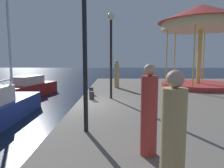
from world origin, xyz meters
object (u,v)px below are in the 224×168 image
(sailboat_blue, at_px, (0,107))
(carousel, at_px, (201,25))
(person_near_carousel, at_px, (149,113))
(lamp_post_far_end, at_px, (111,40))
(bollard_north, at_px, (91,91))
(bollard_center, at_px, (92,95))
(person_by_the_water, at_px, (117,75))
(person_mid_promenade, at_px, (173,141))
(motorboat_red, at_px, (29,89))
(lamp_post_mid_promenade, at_px, (85,28))

(sailboat_blue, bearing_deg, carousel, 26.36)
(sailboat_blue, relative_size, person_near_carousel, 3.45)
(lamp_post_far_end, distance_m, bollard_north, 3.17)
(sailboat_blue, bearing_deg, person_near_carousel, -39.53)
(bollard_center, bearing_deg, sailboat_blue, -165.83)
(bollard_north, distance_m, person_by_the_water, 3.23)
(person_mid_promenade, distance_m, person_near_carousel, 1.36)
(lamp_post_far_end, height_order, person_mid_promenade, lamp_post_far_end)
(motorboat_red, distance_m, person_by_the_water, 6.79)
(person_by_the_water, distance_m, person_near_carousel, 10.13)
(bollard_north, relative_size, person_near_carousel, 0.21)
(person_near_carousel, bearing_deg, person_by_the_water, 93.08)
(lamp_post_mid_promenade, relative_size, bollard_center, 10.06)
(sailboat_blue, height_order, lamp_post_mid_promenade, sailboat_blue)
(bollard_north, relative_size, person_mid_promenade, 0.22)
(lamp_post_mid_promenade, xyz_separation_m, bollard_north, (-0.54, 5.97, -2.58))
(bollard_north, xyz_separation_m, person_mid_promenade, (2.12, -8.69, 0.66))
(bollard_center, bearing_deg, lamp_post_far_end, 17.18)
(bollard_north, relative_size, person_by_the_water, 0.21)
(motorboat_red, relative_size, bollard_north, 14.12)
(carousel, bearing_deg, person_mid_promenade, -113.71)
(bollard_north, bearing_deg, motorboat_red, 144.47)
(lamp_post_far_end, xyz_separation_m, person_mid_promenade, (0.97, -7.50, -2.05))
(bollard_north, bearing_deg, person_near_carousel, -74.60)
(sailboat_blue, xyz_separation_m, bollard_north, (3.83, 2.50, 0.36))
(sailboat_blue, height_order, lamp_post_far_end, sailboat_blue)
(lamp_post_mid_promenade, height_order, person_near_carousel, lamp_post_mid_promenade)
(motorboat_red, xyz_separation_m, person_near_carousel, (7.18, -11.02, 1.09))
(sailboat_blue, xyz_separation_m, person_mid_promenade, (5.96, -6.19, 1.02))
(person_by_the_water, height_order, person_near_carousel, person_by_the_water)
(carousel, distance_m, bollard_north, 8.85)
(person_by_the_water, bearing_deg, sailboat_blue, -135.15)
(carousel, xyz_separation_m, bollard_north, (-7.25, -2.99, -4.09))
(motorboat_red, relative_size, person_by_the_water, 2.96)
(person_near_carousel, bearing_deg, carousel, 63.13)
(lamp_post_far_end, bearing_deg, bollard_north, 133.99)
(sailboat_blue, height_order, person_mid_promenade, sailboat_blue)
(bollard_north, height_order, person_near_carousel, person_near_carousel)
(lamp_post_far_end, relative_size, person_mid_promenade, 2.32)
(lamp_post_mid_promenade, xyz_separation_m, bollard_center, (-0.35, 4.49, -2.58))
(lamp_post_mid_promenade, bearing_deg, bollard_north, 95.14)
(motorboat_red, xyz_separation_m, carousel, (12.42, -0.69, 4.49))
(lamp_post_mid_promenade, height_order, lamp_post_far_end, lamp_post_far_end)
(lamp_post_mid_promenade, bearing_deg, person_near_carousel, -42.58)
(motorboat_red, bearing_deg, carousel, -3.19)
(sailboat_blue, xyz_separation_m, carousel, (11.09, 5.49, 4.45))
(carousel, xyz_separation_m, person_near_carousel, (-5.23, -10.33, -3.40))
(carousel, height_order, person_near_carousel, carousel)
(person_mid_promenade, bearing_deg, bollard_north, 103.72)
(lamp_post_mid_promenade, relative_size, lamp_post_far_end, 0.95)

